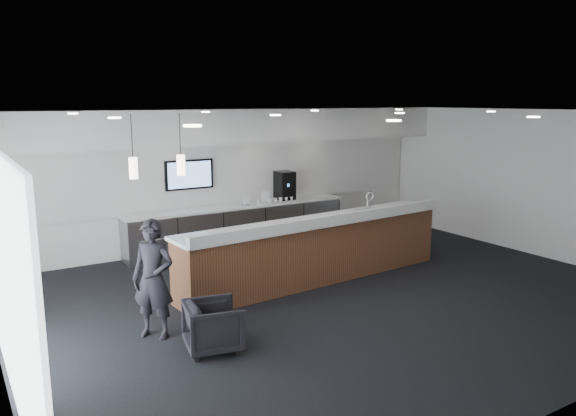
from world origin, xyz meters
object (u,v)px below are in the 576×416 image
service_counter (317,249)px  lounge_guest (153,279)px  armchair (213,326)px  coffee_machine (285,185)px

service_counter → lounge_guest: (-3.27, -0.85, 0.24)m
armchair → lounge_guest: lounge_guest is taller
lounge_guest → service_counter: bearing=60.7°
coffee_machine → armchair: coffee_machine is taller
service_counter → lounge_guest: size_ratio=3.32×
armchair → lounge_guest: 1.07m
coffee_machine → service_counter: bearing=-109.7°
service_counter → armchair: (-2.76, -1.65, -0.25)m
coffee_machine → lounge_guest: (-4.32, -3.69, -0.45)m
lounge_guest → coffee_machine: bearing=86.5°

